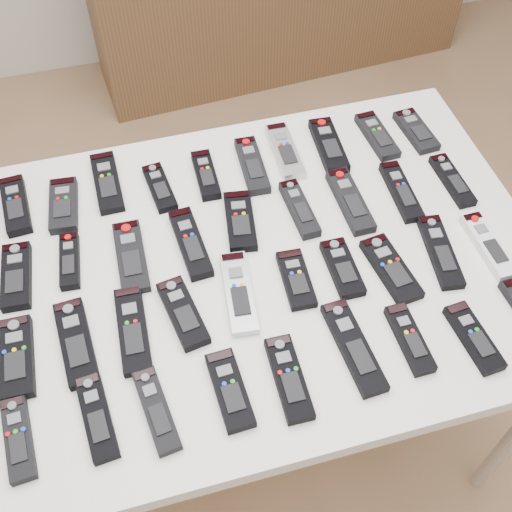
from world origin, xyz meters
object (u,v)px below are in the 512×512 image
object	(u,v)px
remote_30	(97,417)
remote_23	(239,293)
remote_3	(160,188)
remote_9	(416,131)
remote_21	(133,330)
remote_26	(391,269)
remote_25	(342,268)
remote_34	(354,347)
remote_11	(70,261)
remote_31	(156,410)
remote_4	(206,175)
remote_22	(183,313)
remote_17	(401,191)
remote_0	(16,205)
remote_36	(474,338)
remote_24	(296,279)
remote_10	(16,276)
remote_15	(299,209)
remote_8	(377,136)
remote_5	(252,165)
remote_19	(17,358)
remote_28	(488,245)
remote_29	(18,439)
remote_7	(329,145)
remote_16	(350,201)
remote_6	(285,151)
remote_2	(107,182)
remote_33	(289,378)
remote_32	(230,390)
remote_12	(131,257)
remote_27	(440,252)
remote_35	(410,339)
remote_20	(76,342)

from	to	relation	value
remote_30	remote_23	bearing A→B (deg)	26.22
remote_3	remote_9	bearing A→B (deg)	-4.12
remote_21	remote_26	world-z (taller)	same
remote_25	remote_34	xyz separation A→B (m)	(-0.04, -0.18, -0.00)
remote_11	remote_31	distance (m)	0.40
remote_4	remote_22	xyz separation A→B (m)	(-0.13, -0.37, 0.00)
remote_17	remote_0	bearing A→B (deg)	170.00
remote_36	remote_24	bearing A→B (deg)	137.69
remote_10	remote_15	bearing A→B (deg)	5.48
remote_8	remote_5	bearing A→B (deg)	179.94
remote_19	remote_28	bearing A→B (deg)	1.49
remote_31	remote_0	bearing A→B (deg)	103.77
remote_23	remote_26	world-z (taller)	same
remote_17	remote_34	world-z (taller)	same
remote_19	remote_29	world-z (taller)	remote_19
remote_7	remote_21	size ratio (longest dim) A/B	0.93
remote_5	remote_7	size ratio (longest dim) A/B	0.98
remote_22	remote_31	size ratio (longest dim) A/B	0.98
remote_16	remote_24	world-z (taller)	remote_16
remote_6	remote_9	world-z (taller)	remote_6
remote_26	remote_28	size ratio (longest dim) A/B	0.96
remote_11	remote_19	xyz separation A→B (m)	(-0.12, -0.21, 0.00)
remote_7	remote_34	world-z (taller)	remote_7
remote_31	remote_9	bearing A→B (deg)	29.24
remote_15	remote_22	xyz separation A→B (m)	(-0.31, -0.20, -0.00)
remote_10	remote_34	bearing A→B (deg)	-25.52
remote_25	remote_26	world-z (taller)	remote_25
remote_0	remote_2	xyz separation A→B (m)	(0.21, 0.02, -0.00)
remote_4	remote_15	xyz separation A→B (m)	(0.18, -0.16, 0.00)
remote_21	remote_22	bearing A→B (deg)	8.43
remote_33	remote_5	bearing A→B (deg)	83.04
remote_17	remote_33	xyz separation A→B (m)	(-0.39, -0.39, 0.00)
remote_8	remote_32	size ratio (longest dim) A/B	1.03
remote_9	remote_17	world-z (taller)	remote_17
remote_7	remote_28	bearing A→B (deg)	-55.72
remote_12	remote_29	bearing A→B (deg)	-124.45
remote_5	remote_10	distance (m)	0.59
remote_15	remote_9	bearing A→B (deg)	22.88
remote_19	remote_11	bearing A→B (deg)	61.20
remote_26	remote_27	xyz separation A→B (m)	(0.12, 0.01, -0.00)
remote_10	remote_12	world-z (taller)	remote_10
remote_7	remote_3	bearing A→B (deg)	-172.71
remote_2	remote_35	size ratio (longest dim) A/B	1.22
remote_32	remote_20	bearing A→B (deg)	143.69
remote_7	remote_33	bearing A→B (deg)	-112.39
remote_31	remote_35	distance (m)	0.50
remote_24	remote_12	bearing A→B (deg)	158.33
remote_34	remote_30	bearing A→B (deg)	177.75
remote_7	remote_10	xyz separation A→B (m)	(-0.76, -0.20, 0.00)
remote_30	remote_6	bearing A→B (deg)	41.62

